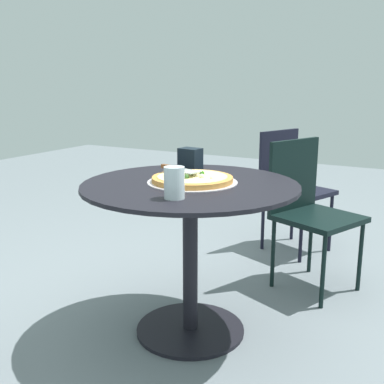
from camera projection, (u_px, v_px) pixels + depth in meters
The scene contains 8 objects.
ground_plane at pixel (190, 331), 2.29m from camera, with size 10.00×10.00×0.00m, color slate.
patio_table at pixel (190, 224), 2.17m from camera, with size 0.98×0.98×0.73m.
pizza_on_tray at pixel (192, 179), 2.14m from camera, with size 0.41×0.41×0.05m.
pizza_server at pixel (179, 169), 2.17m from camera, with size 0.22×0.10×0.02m.
drinking_cup at pixel (174, 183), 1.84m from camera, with size 0.08×0.08×0.13m, color white.
napkin_dispenser at pixel (190, 159), 2.45m from camera, with size 0.11×0.08×0.11m, color black.
patio_chair_near at pixel (308, 204), 2.70m from camera, with size 0.53×0.53×0.85m.
patio_chair_corner at pixel (290, 181), 3.33m from camera, with size 0.51×0.51×0.84m.
Camera 1 is at (1.01, -1.81, 1.19)m, focal length 44.09 mm.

